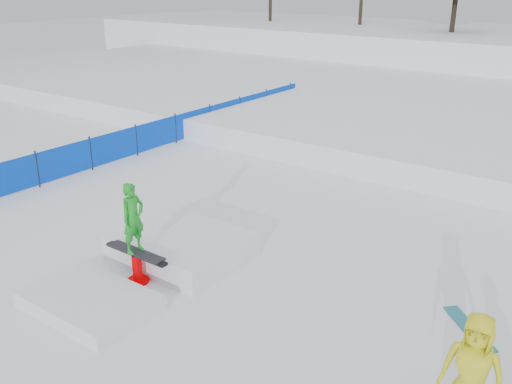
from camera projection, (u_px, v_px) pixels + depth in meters
The scene contains 6 objects.
ground at pixel (183, 261), 12.31m from camera, with size 120.00×120.00×0.00m, color white.
snow_midrise at pixel (441, 109), 24.20m from camera, with size 50.00×18.00×0.80m, color white.
safety_fence at pixel (176, 128), 20.66m from camera, with size 0.05×16.00×1.10m.
spectator_yellow at pixel (473, 371), 7.60m from camera, with size 0.84×0.55×1.72m, color gold.
loose_board_teal at pixel (469, 328), 9.97m from camera, with size 1.40×0.28×0.03m, color teal.
jib_rail_feature at pixel (158, 257), 11.82m from camera, with size 2.60×4.40×2.11m.
Camera 1 is at (7.76, -7.88, 5.83)m, focal length 40.00 mm.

